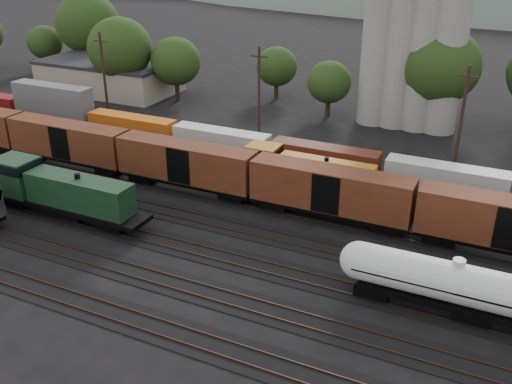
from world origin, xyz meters
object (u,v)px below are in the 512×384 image
at_px(tank_car_a, 455,285).
at_px(orange_locomotive, 300,170).
at_px(grain_silo, 412,43).
at_px(green_locomotive, 54,189).

relative_size(tank_car_a, orange_locomotive, 1.00).
xyz_separation_m(orange_locomotive, grain_silo, (5.04, 26.00, 8.90)).
bearing_deg(grain_silo, orange_locomotive, -100.97).
bearing_deg(grain_silo, green_locomotive, -120.12).
bearing_deg(green_locomotive, grain_silo, 59.88).
bearing_deg(orange_locomotive, green_locomotive, -141.33).
xyz_separation_m(tank_car_a, orange_locomotive, (-17.32, 15.00, -0.21)).
distance_m(green_locomotive, grain_silo, 48.16).
xyz_separation_m(green_locomotive, tank_car_a, (36.06, 0.00, -0.14)).
bearing_deg(tank_car_a, grain_silo, 106.67).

